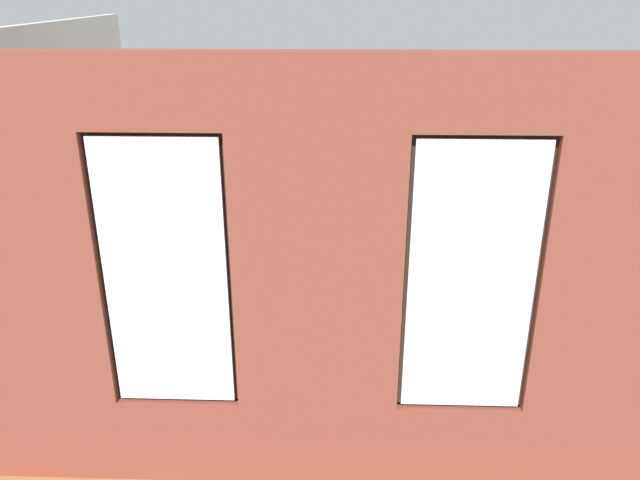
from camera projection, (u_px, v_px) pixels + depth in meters
name	position (u px, v px, depth m)	size (l,w,h in m)	color
ground_plane	(327.00, 310.00, 7.10)	(6.46, 6.08, 0.10)	#99663D
brick_wall_with_windows	(317.00, 297.00, 4.06)	(5.86, 0.30, 3.03)	brown
white_wall_right	(48.00, 180.00, 6.41)	(0.10, 5.08, 3.03)	silver
couch_by_window	(238.00, 385.00, 5.12)	(2.03, 0.87, 0.80)	black
couch_left	(534.00, 292.00, 6.66)	(0.97, 1.79, 0.80)	black
coffee_table	(307.00, 282.00, 6.78)	(1.45, 0.76, 0.44)	olive
cup_ceramic	(307.00, 274.00, 6.74)	(0.08, 0.08, 0.10)	#33567F
candle_jar	(344.00, 269.00, 6.85)	(0.08, 0.08, 0.10)	#B7333D
remote_silver	(266.00, 281.00, 6.66)	(0.05, 0.17, 0.02)	#B2B2B7
remote_black	(317.00, 282.00, 6.65)	(0.05, 0.17, 0.02)	black
media_console	(110.00, 268.00, 7.37)	(1.23, 0.42, 0.57)	black
tv_flatscreen	(103.00, 216.00, 7.12)	(1.06, 0.20, 0.73)	black
papasan_chair	(298.00, 210.00, 8.79)	(1.10, 1.10, 0.69)	olive
potted_plant_foreground_right	(167.00, 190.00, 8.73)	(1.00, 1.05, 1.23)	#9E5638
potted_plant_between_couches	(418.00, 367.00, 5.05)	(0.48, 0.48, 0.76)	brown
potted_plant_beside_window_right	(56.00, 355.00, 4.95)	(0.64, 0.64, 1.00)	brown
potted_plant_corner_near_left	(500.00, 214.00, 8.74)	(0.72, 0.76, 1.33)	gray
potted_plant_by_left_couch	(473.00, 241.00, 7.88)	(0.33, 0.33, 0.55)	#9E5638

